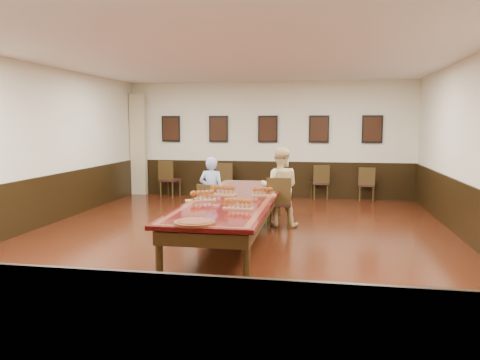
% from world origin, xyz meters
% --- Properties ---
extents(floor, '(8.00, 10.00, 0.02)m').
position_xyz_m(floor, '(0.00, 0.00, -0.01)').
color(floor, black).
rests_on(floor, ground).
extents(ceiling, '(8.00, 10.00, 0.02)m').
position_xyz_m(ceiling, '(0.00, 0.00, 3.21)').
color(ceiling, white).
rests_on(ceiling, floor).
extents(wall_back, '(8.00, 0.02, 3.20)m').
position_xyz_m(wall_back, '(0.00, 5.01, 1.60)').
color(wall_back, beige).
rests_on(wall_back, floor).
extents(wall_front, '(8.00, 0.02, 3.20)m').
position_xyz_m(wall_front, '(0.00, -5.01, 1.60)').
color(wall_front, beige).
rests_on(wall_front, floor).
extents(wall_left, '(0.02, 10.00, 3.20)m').
position_xyz_m(wall_left, '(-4.01, 0.00, 1.60)').
color(wall_left, beige).
rests_on(wall_left, floor).
extents(chair_man, '(0.45, 0.49, 0.87)m').
position_xyz_m(chair_man, '(-0.67, 0.88, 0.44)').
color(chair_man, black).
rests_on(chair_man, floor).
extents(chair_woman, '(0.48, 0.52, 1.01)m').
position_xyz_m(chair_woman, '(0.68, 1.11, 0.50)').
color(chair_woman, black).
rests_on(chair_woman, floor).
extents(spare_chair_a, '(0.59, 0.63, 1.03)m').
position_xyz_m(spare_chair_a, '(-2.71, 4.54, 0.51)').
color(spare_chair_a, black).
rests_on(spare_chair_a, floor).
extents(spare_chair_b, '(0.50, 0.54, 0.97)m').
position_xyz_m(spare_chair_b, '(-1.17, 4.70, 0.49)').
color(spare_chair_b, black).
rests_on(spare_chair_b, floor).
extents(spare_chair_c, '(0.54, 0.57, 0.94)m').
position_xyz_m(spare_chair_c, '(1.44, 4.84, 0.47)').
color(spare_chair_c, black).
rests_on(spare_chair_c, floor).
extents(spare_chair_d, '(0.50, 0.53, 0.90)m').
position_xyz_m(spare_chair_d, '(2.70, 4.77, 0.45)').
color(spare_chair_d, black).
rests_on(spare_chair_d, floor).
extents(person_man, '(0.54, 0.39, 1.39)m').
position_xyz_m(person_man, '(-0.66, 0.97, 0.70)').
color(person_man, '#5480D4').
rests_on(person_man, floor).
extents(person_woman, '(0.79, 0.62, 1.58)m').
position_xyz_m(person_woman, '(0.68, 1.21, 0.79)').
color(person_woman, beige).
rests_on(person_woman, floor).
extents(pink_phone, '(0.07, 0.13, 0.01)m').
position_xyz_m(pink_phone, '(0.60, 0.29, 0.76)').
color(pink_phone, '#E04A7B').
rests_on(pink_phone, conference_table).
extents(curtain, '(0.45, 0.18, 2.90)m').
position_xyz_m(curtain, '(-3.75, 4.82, 1.45)').
color(curtain, tan).
rests_on(curtain, floor).
extents(wainscoting, '(8.00, 10.00, 1.00)m').
position_xyz_m(wainscoting, '(0.00, 0.00, 0.50)').
color(wainscoting, black).
rests_on(wainscoting, floor).
extents(conference_table, '(1.40, 5.00, 0.76)m').
position_xyz_m(conference_table, '(0.00, 0.00, 0.61)').
color(conference_table, '#320809').
rests_on(conference_table, floor).
extents(posters, '(6.14, 0.04, 0.74)m').
position_xyz_m(posters, '(0.00, 4.94, 1.90)').
color(posters, black).
rests_on(posters, wall_back).
extents(flight_a, '(0.51, 0.22, 0.19)m').
position_xyz_m(flight_a, '(-0.27, 0.20, 0.84)').
color(flight_a, olive).
rests_on(flight_a, conference_table).
extents(flight_b, '(0.45, 0.25, 0.16)m').
position_xyz_m(flight_b, '(0.47, 0.25, 0.82)').
color(flight_b, olive).
rests_on(flight_b, conference_table).
extents(flight_c, '(0.51, 0.39, 0.19)m').
position_xyz_m(flight_c, '(-0.48, -0.51, 0.84)').
color(flight_c, olive).
rests_on(flight_c, conference_table).
extents(flight_d, '(0.47, 0.18, 0.17)m').
position_xyz_m(flight_d, '(0.26, -1.14, 0.83)').
color(flight_d, olive).
rests_on(flight_d, conference_table).
extents(red_plate_grp, '(0.18, 0.18, 0.02)m').
position_xyz_m(red_plate_grp, '(0.12, -0.44, 0.76)').
color(red_plate_grp, '#AD1B0B').
rests_on(red_plate_grp, conference_table).
extents(carved_platter, '(0.67, 0.67, 0.04)m').
position_xyz_m(carved_platter, '(-0.11, -2.27, 0.77)').
color(carved_platter, '#4F210F').
rests_on(carved_platter, conference_table).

